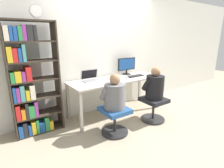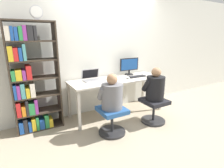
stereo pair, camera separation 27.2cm
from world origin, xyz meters
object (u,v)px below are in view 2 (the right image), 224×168
desktop_monitor (129,66)px  person_at_monitor (155,86)px  office_chair_left (154,108)px  person_at_laptop (112,94)px  desk_clock (36,12)px  bookshelf (30,81)px  laptop (92,78)px  keyboard (137,76)px  office_chair_right (112,118)px

desktop_monitor → person_at_monitor: bearing=-92.3°
office_chair_left → person_at_laptop: person_at_laptop is taller
office_chair_left → desk_clock: desk_clock is taller
desktop_monitor → bookshelf: (-2.09, -0.08, -0.07)m
desktop_monitor → laptop: desktop_monitor is taller
bookshelf → desk_clock: size_ratio=8.58×
person_at_laptop → desk_clock: size_ratio=2.71×
keyboard → office_chair_right: 1.24m
laptop → keyboard: size_ratio=0.93×
office_chair_left → person_at_monitor: size_ratio=0.76×
office_chair_left → office_chair_right: size_ratio=1.00×
person_at_monitor → desk_clock: 2.36m
desktop_monitor → desk_clock: desk_clock is taller
keyboard → office_chair_left: bearing=-94.8°
desktop_monitor → person_at_monitor: size_ratio=0.79×
desktop_monitor → person_at_monitor: (-0.04, -0.90, -0.25)m
person_at_laptop → bookshelf: bookshelf is taller
office_chair_right → desk_clock: desk_clock is taller
desktop_monitor → office_chair_left: desktop_monitor is taller
keyboard → office_chair_right: size_ratio=0.87×
desktop_monitor → person_at_laptop: desktop_monitor is taller
desktop_monitor → keyboard: (0.02, -0.28, -0.18)m
desktop_monitor → laptop: size_ratio=1.29×
desktop_monitor → laptop: bearing=-175.8°
desk_clock → person_at_laptop: bearing=-37.4°
office_chair_left → person_at_laptop: 1.01m
office_chair_left → desk_clock: bearing=157.8°
office_chair_left → bookshelf: 2.30m
person_at_monitor → desk_clock: desk_clock is taller
keyboard → person_at_monitor: bearing=-94.9°
desktop_monitor → keyboard: bearing=-86.6°
keyboard → person_at_laptop: size_ratio=0.69×
office_chair_left → person_at_laptop: size_ratio=0.79×
office_chair_right → person_at_laptop: size_ratio=0.79×
office_chair_left → person_at_monitor: bearing=90.0°
office_chair_right → person_at_monitor: person_at_monitor is taller
desktop_monitor → office_chair_right: desktop_monitor is taller
office_chair_left → office_chair_right: 0.91m
bookshelf → desktop_monitor: bearing=2.1°
office_chair_right → bookshelf: bearing=145.1°
keyboard → bookshelf: 2.12m
desktop_monitor → person_at_laptop: size_ratio=0.83×
office_chair_right → person_at_monitor: 1.01m
office_chair_left → bookshelf: bearing=157.9°
office_chair_right → person_at_laptop: bearing=90.0°
keyboard → person_at_monitor: person_at_monitor is taller
office_chair_left → bookshelf: size_ratio=0.25×
keyboard → bookshelf: bookshelf is taller
person_at_monitor → laptop: bearing=137.7°
person_at_laptop → keyboard: bearing=31.4°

